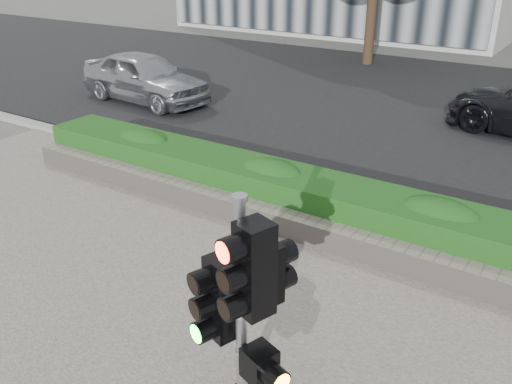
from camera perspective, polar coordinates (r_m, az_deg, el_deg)
ground at (r=6.61m, az=-1.33°, el=-12.53°), size 120.00×120.00×0.00m
road at (r=15.16m, az=20.83°, el=7.83°), size 60.00×13.00×0.02m
curb at (r=8.96m, az=10.16°, el=-1.79°), size 60.00×0.25×0.12m
stone_wall at (r=7.88m, az=6.53°, el=-4.28°), size 12.00×0.32×0.34m
hedge at (r=8.33m, az=8.64°, el=-1.42°), size 12.00×1.00×0.68m
traffic_signal at (r=4.79m, az=-1.08°, el=-10.81°), size 0.79×0.65×2.14m
car_silver at (r=15.34m, az=-11.64°, el=11.75°), size 4.08×1.95×1.34m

